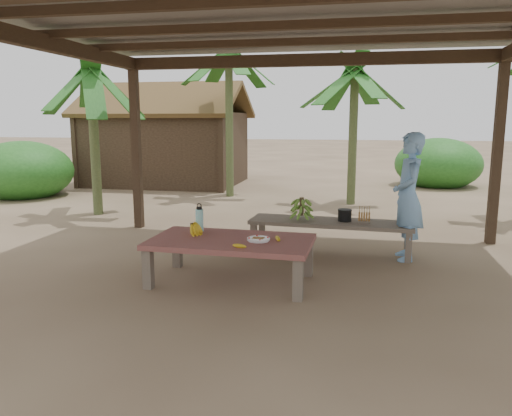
% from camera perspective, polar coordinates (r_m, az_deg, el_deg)
% --- Properties ---
extents(ground, '(80.00, 80.00, 0.00)m').
position_cam_1_polar(ground, '(5.84, 2.83, -8.10)').
color(ground, brown).
rests_on(ground, ground).
extents(pavilion, '(6.60, 5.60, 2.95)m').
position_cam_1_polar(pavilion, '(5.61, 2.92, 19.90)').
color(pavilion, black).
rests_on(pavilion, ground).
extents(work_table, '(1.83, 1.05, 0.50)m').
position_cam_1_polar(work_table, '(5.61, -2.85, -4.21)').
color(work_table, brown).
rests_on(work_table, ground).
extents(bench, '(2.23, 0.73, 0.45)m').
position_cam_1_polar(bench, '(6.92, 8.51, -1.91)').
color(bench, brown).
rests_on(bench, ground).
extents(ripe_banana_bunch, '(0.27, 0.24, 0.15)m').
position_cam_1_polar(ripe_banana_bunch, '(5.84, -7.38, -2.31)').
color(ripe_banana_bunch, gold).
rests_on(ripe_banana_bunch, work_table).
extents(plate, '(0.25, 0.25, 0.04)m').
position_cam_1_polar(plate, '(5.51, 0.28, -3.60)').
color(plate, white).
rests_on(plate, work_table).
extents(loose_banana_front, '(0.15, 0.07, 0.04)m').
position_cam_1_polar(loose_banana_front, '(5.21, -1.90, -4.36)').
color(loose_banana_front, gold).
rests_on(loose_banana_front, work_table).
extents(loose_banana_side, '(0.09, 0.15, 0.04)m').
position_cam_1_polar(loose_banana_side, '(5.53, 2.51, -3.50)').
color(loose_banana_side, gold).
rests_on(loose_banana_side, work_table).
extents(water_flask, '(0.09, 0.09, 0.34)m').
position_cam_1_polar(water_flask, '(5.99, -6.48, -1.31)').
color(water_flask, '#43D2D3').
rests_on(water_flask, work_table).
extents(green_banana_stalk, '(0.30, 0.30, 0.32)m').
position_cam_1_polar(green_banana_stalk, '(6.93, 5.23, 0.02)').
color(green_banana_stalk, '#598C2D').
rests_on(green_banana_stalk, bench).
extents(cooking_pot, '(0.18, 0.18, 0.16)m').
position_cam_1_polar(cooking_pot, '(6.91, 10.10, -0.85)').
color(cooking_pot, black).
rests_on(cooking_pot, bench).
extents(skewer_rack, '(0.18, 0.09, 0.24)m').
position_cam_1_polar(skewer_rack, '(6.80, 12.27, -0.73)').
color(skewer_rack, '#A57F47').
rests_on(skewer_rack, bench).
extents(woman, '(0.46, 0.64, 1.66)m').
position_cam_1_polar(woman, '(6.75, 16.99, 1.23)').
color(woman, '#6B99CB').
rests_on(woman, ground).
extents(hut, '(4.40, 3.43, 2.85)m').
position_cam_1_polar(hut, '(14.51, -10.08, 7.13)').
color(hut, black).
rests_on(hut, ground).
extents(banana_plant_n, '(1.80, 1.80, 3.06)m').
position_cam_1_polar(banana_plant_n, '(10.94, 11.22, 13.90)').
color(banana_plant_n, '#596638').
rests_on(banana_plant_n, ground).
extents(banana_plant_nw, '(1.80, 1.80, 3.63)m').
position_cam_1_polar(banana_plant_nw, '(11.94, -3.13, 16.37)').
color(banana_plant_nw, '#596638').
rests_on(banana_plant_nw, ground).
extents(banana_plant_w, '(1.80, 1.80, 2.93)m').
position_cam_1_polar(banana_plant_w, '(10.03, -18.32, 13.22)').
color(banana_plant_w, '#596638').
rests_on(banana_plant_w, ground).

